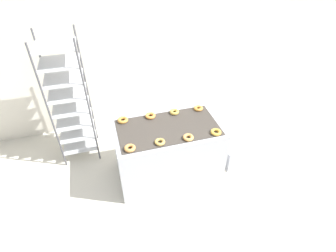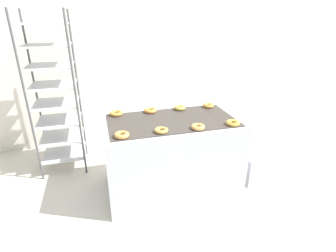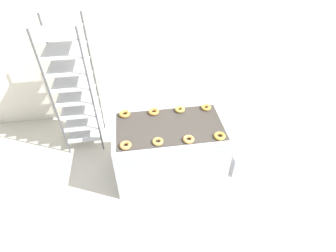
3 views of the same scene
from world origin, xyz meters
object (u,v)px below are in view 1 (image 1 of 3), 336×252
at_px(donut_near_left, 130,148).
at_px(glaze_bin, 233,154).
at_px(donut_far_right, 198,108).
at_px(donut_near_midleft, 160,142).
at_px(donut_far_left, 123,120).
at_px(donut_near_midright, 188,137).
at_px(donut_near_right, 216,132).
at_px(fryer_machine, 168,151).
at_px(baking_rack_cart, 69,100).
at_px(donut_far_midleft, 150,116).
at_px(donut_far_midright, 174,112).

bearing_deg(donut_near_left, glaze_bin, 7.62).
xyz_separation_m(glaze_bin, donut_far_right, (-0.47, 0.35, 0.69)).
bearing_deg(glaze_bin, donut_near_midleft, -170.52).
bearing_deg(donut_far_right, donut_far_left, 179.03).
bearing_deg(donut_near_midright, donut_near_right, 0.18).
xyz_separation_m(fryer_machine, donut_near_left, (-0.54, -0.28, 0.44)).
xyz_separation_m(donut_near_right, donut_far_left, (-1.08, 0.58, 0.00)).
distance_m(donut_near_midright, donut_far_right, 0.66).
distance_m(baking_rack_cart, donut_far_midleft, 1.16).
relative_size(glaze_bin, donut_far_left, 2.68).
height_order(baking_rack_cart, donut_near_midright, baking_rack_cart).
bearing_deg(donut_far_midleft, baking_rack_cart, 152.62).
relative_size(donut_near_midright, donut_near_right, 0.97).
distance_m(glaze_bin, donut_far_midright, 1.13).
relative_size(fryer_machine, glaze_bin, 3.71).
bearing_deg(donut_near_midright, glaze_bin, 14.57).
xyz_separation_m(donut_near_midleft, donut_far_midright, (0.35, 0.55, 0.00)).
bearing_deg(baking_rack_cart, donut_near_midright, -38.90).
distance_m(glaze_bin, donut_far_left, 1.72).
bearing_deg(donut_far_midright, donut_near_midleft, -122.70).
distance_m(donut_near_midleft, donut_far_right, 0.89).
distance_m(donut_near_midleft, donut_near_right, 0.72).
bearing_deg(glaze_bin, donut_near_right, -154.88).
height_order(donut_near_right, donut_far_left, donut_far_left).
relative_size(baking_rack_cart, glaze_bin, 4.98).
xyz_separation_m(donut_near_left, donut_near_right, (1.08, -0.01, -0.00)).
bearing_deg(donut_far_right, glaze_bin, -36.81).
height_order(donut_near_midright, donut_far_right, same).
distance_m(fryer_machine, donut_far_left, 0.75).
bearing_deg(donut_near_midleft, donut_near_midright, -2.80).
xyz_separation_m(baking_rack_cart, glaze_bin, (2.19, -0.89, -0.80)).
bearing_deg(donut_near_midright, donut_near_left, 179.39).
xyz_separation_m(donut_near_midleft, donut_far_midleft, (0.01, 0.55, 0.00)).
xyz_separation_m(donut_far_midleft, donut_far_right, (0.69, -0.01, -0.00)).
distance_m(fryer_machine, donut_near_midright, 0.55).
xyz_separation_m(baking_rack_cart, donut_near_left, (0.65, -1.10, -0.11)).
xyz_separation_m(baking_rack_cart, donut_far_left, (0.66, -0.52, -0.11)).
height_order(fryer_machine, donut_far_left, donut_far_left).
distance_m(glaze_bin, donut_far_midleft, 1.40).
xyz_separation_m(glaze_bin, donut_near_right, (-0.45, -0.21, 0.68)).
height_order(donut_near_midleft, donut_far_midleft, donut_far_midleft).
xyz_separation_m(donut_near_midleft, donut_far_left, (-0.36, 0.56, 0.00)).
distance_m(donut_near_midleft, donut_near_midright, 0.35).
relative_size(donut_far_midleft, donut_far_midright, 1.07).
distance_m(donut_near_left, donut_near_midright, 0.72).
distance_m(donut_near_right, donut_far_left, 1.23).
bearing_deg(donut_near_left, donut_near_right, -0.34).
height_order(fryer_machine, donut_far_midright, donut_far_midright).
relative_size(fryer_machine, donut_far_left, 9.93).
relative_size(donut_near_left, donut_near_midleft, 1.05).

